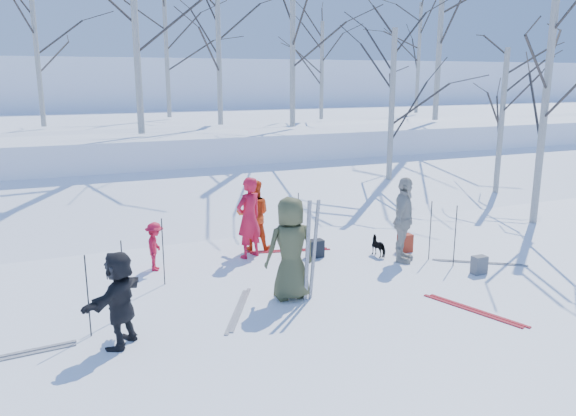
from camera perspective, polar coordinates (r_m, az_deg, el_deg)
name	(u,v)px	position (r m, az deg, el deg)	size (l,w,h in m)	color
ground	(319,290)	(10.87, 3.15, -8.36)	(120.00, 120.00, 0.00)	white
snow_ramp	(216,207)	(17.10, -7.28, 0.12)	(70.00, 9.50, 1.40)	white
snow_plateau	(155,143)	(26.60, -13.36, 6.41)	(70.00, 18.00, 2.20)	white
far_hill	(106,102)	(47.30, -17.99, 10.18)	(90.00, 30.00, 6.00)	white
skier_olive_center	(291,249)	(10.19, 0.27, -4.15)	(0.93, 0.61, 1.91)	#44472A
skier_red_north	(249,218)	(12.56, -3.99, -0.99)	(0.67, 0.44, 1.84)	red
skier_redor_behind	(253,215)	(13.16, -3.54, -0.70)	(0.81, 0.63, 1.67)	red
skier_red_seated	(155,246)	(12.11, -13.35, -3.83)	(0.67, 0.38, 1.04)	red
skier_cream_east	(403,220)	(12.49, 11.65, -1.20)	(1.11, 0.46, 1.89)	beige
skier_grey_west	(120,299)	(8.88, -16.74, -8.83)	(1.38, 0.44, 1.49)	black
dog	(379,246)	(12.98, 9.26, -3.84)	(0.24, 0.54, 0.45)	black
upright_ski_left	(308,251)	(10.04, 2.00, -4.43)	(0.07, 0.02, 1.90)	silver
upright_ski_right	(314,250)	(10.11, 2.68, -4.31)	(0.07, 0.02, 1.90)	silver
ski_pair_a	(7,357)	(9.40, -26.61, -13.37)	(1.91, 0.36, 0.02)	silver
ski_pair_b	(474,310)	(10.48, 18.38, -9.83)	(0.80, 1.86, 0.02)	maroon
ski_pair_c	(479,263)	(13.07, 18.87, -5.27)	(1.68, 1.23, 0.02)	silver
ski_pair_d	(239,310)	(10.02, -5.03, -10.25)	(1.07, 1.77, 0.02)	silver
ski_pair_e	(289,251)	(13.20, 0.10, -4.34)	(1.89, 0.65, 0.02)	maroon
ski_pole_a	(430,231)	(12.81, 14.26, -2.24)	(0.02, 0.02, 1.34)	black
ski_pole_b	(123,279)	(9.93, -16.38, -6.89)	(0.02, 0.02, 1.34)	black
ski_pole_c	(163,252)	(11.21, -12.57, -4.36)	(0.02, 0.02, 1.34)	black
ski_pole_d	(88,296)	(9.34, -19.66, -8.44)	(0.02, 0.02, 1.34)	black
ski_pole_e	(455,236)	(12.51, 16.62, -2.75)	(0.02, 0.02, 1.34)	black
ski_pole_f	(298,221)	(13.28, 1.05, -1.28)	(0.02, 0.02, 1.34)	black
backpack_red	(405,243)	(13.37, 11.80, -3.51)	(0.32, 0.22, 0.42)	#A12C18
backpack_grey	(479,265)	(12.32, 18.85, -5.50)	(0.30, 0.20, 0.38)	#53565B
backpack_dark	(316,248)	(12.74, 2.83, -4.13)	(0.34, 0.24, 0.40)	black
birch_plateau_a	(293,41)	(20.79, 0.47, 16.61)	(4.83, 4.83, 6.04)	silver
birch_plateau_b	(166,50)	(26.19, -12.25, 15.37)	(4.67, 4.67, 5.81)	silver
birch_plateau_c	(219,48)	(21.81, -7.06, 15.80)	(4.53, 4.53, 5.62)	silver
birch_plateau_d	(135,16)	(18.85, -15.31, 18.26)	(5.63, 5.63, 7.19)	silver
birch_plateau_e	(322,71)	(24.42, 3.45, 13.72)	(3.42, 3.42, 4.03)	silver
birch_plateau_f	(37,50)	(22.67, -24.18, 14.44)	(4.40, 4.40, 5.43)	silver
birch_plateau_g	(419,59)	(29.55, 13.13, 14.56)	(4.32, 4.32, 5.31)	silver
birch_plateau_j	(441,14)	(24.92, 15.30, 18.51)	(6.59, 6.59, 8.56)	silver
birch_edge_b	(544,111)	(16.71, 24.60, 8.96)	(4.93, 4.93, 6.19)	silver
birch_edge_c	(501,126)	(19.52, 20.83, 7.81)	(4.02, 4.02, 4.89)	silver
birch_edge_e	(391,116)	(18.57, 10.46, 9.13)	(4.43, 4.43, 5.48)	silver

